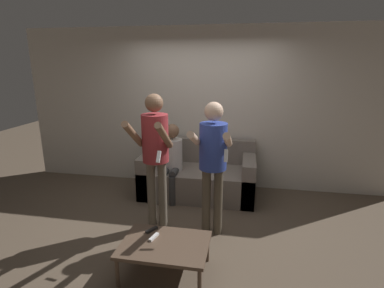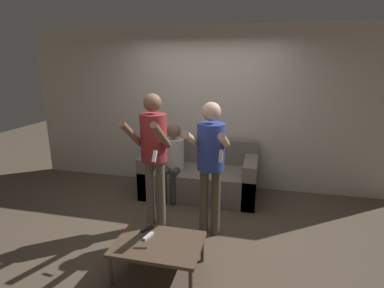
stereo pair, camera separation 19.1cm
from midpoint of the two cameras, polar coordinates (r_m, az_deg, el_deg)
ground_plane at (r=4.14m, az=-2.31°, el=-15.43°), size 14.00×14.00×0.00m
wall_back at (r=5.14m, az=1.34°, el=6.68°), size 6.40×0.06×2.70m
couch at (r=4.95m, az=0.14°, el=-6.25°), size 1.81×0.90×0.87m
person_standing_left at (r=3.72m, az=-8.51°, el=-0.64°), size 0.45×0.69×1.76m
person_standing_right at (r=3.57m, az=2.47°, el=-1.99°), size 0.45×0.69×1.68m
person_seated at (r=4.72m, az=-5.05°, el=-2.67°), size 0.31×0.53×1.20m
coffee_table at (r=3.22m, az=-6.99°, el=-18.77°), size 0.88×0.63×0.35m
remote_near at (r=3.29m, az=-9.01°, el=-17.12°), size 0.07×0.15×0.02m
remote_far at (r=3.41m, az=-9.36°, el=-15.85°), size 0.11×0.15×0.02m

